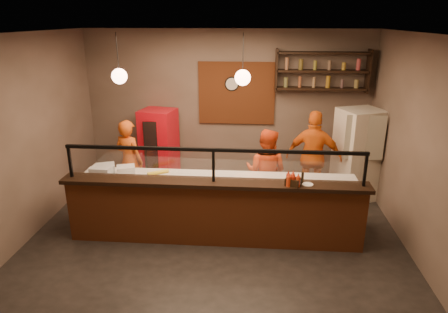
# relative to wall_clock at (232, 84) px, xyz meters

# --- Properties ---
(floor) EXTENTS (6.00, 6.00, 0.00)m
(floor) POSITION_rel_wall_clock_xyz_m (-0.10, -2.46, -2.10)
(floor) COLOR black
(floor) RESTS_ON ground
(ceiling) EXTENTS (6.00, 6.00, 0.00)m
(ceiling) POSITION_rel_wall_clock_xyz_m (-0.10, -2.46, 1.10)
(ceiling) COLOR #38322B
(ceiling) RESTS_ON wall_back
(wall_back) EXTENTS (6.00, 0.00, 6.00)m
(wall_back) POSITION_rel_wall_clock_xyz_m (-0.10, 0.04, -0.50)
(wall_back) COLOR #746055
(wall_back) RESTS_ON floor
(wall_left) EXTENTS (0.00, 5.00, 5.00)m
(wall_left) POSITION_rel_wall_clock_xyz_m (-3.10, -2.46, -0.50)
(wall_left) COLOR #746055
(wall_left) RESTS_ON floor
(wall_right) EXTENTS (0.00, 5.00, 5.00)m
(wall_right) POSITION_rel_wall_clock_xyz_m (2.90, -2.46, -0.50)
(wall_right) COLOR #746055
(wall_right) RESTS_ON floor
(wall_front) EXTENTS (6.00, 0.00, 6.00)m
(wall_front) POSITION_rel_wall_clock_xyz_m (-0.10, -4.96, -0.50)
(wall_front) COLOR #746055
(wall_front) RESTS_ON floor
(brick_patch) EXTENTS (1.60, 0.04, 1.30)m
(brick_patch) POSITION_rel_wall_clock_xyz_m (0.10, 0.01, -0.20)
(brick_patch) COLOR brown
(brick_patch) RESTS_ON wall_back
(service_counter) EXTENTS (4.60, 0.25, 1.00)m
(service_counter) POSITION_rel_wall_clock_xyz_m (-0.10, -2.76, -1.60)
(service_counter) COLOR brown
(service_counter) RESTS_ON floor
(counter_ledge) EXTENTS (4.70, 0.37, 0.06)m
(counter_ledge) POSITION_rel_wall_clock_xyz_m (-0.10, -2.76, -1.07)
(counter_ledge) COLOR black
(counter_ledge) RESTS_ON service_counter
(worktop_cabinet) EXTENTS (4.60, 0.75, 0.85)m
(worktop_cabinet) POSITION_rel_wall_clock_xyz_m (-0.10, -2.26, -1.68)
(worktop_cabinet) COLOR gray
(worktop_cabinet) RESTS_ON floor
(worktop) EXTENTS (4.60, 0.75, 0.05)m
(worktop) POSITION_rel_wall_clock_xyz_m (-0.10, -2.26, -1.23)
(worktop) COLOR white
(worktop) RESTS_ON worktop_cabinet
(sneeze_guard) EXTENTS (4.50, 0.05, 0.52)m
(sneeze_guard) POSITION_rel_wall_clock_xyz_m (-0.10, -2.76, -0.73)
(sneeze_guard) COLOR white
(sneeze_guard) RESTS_ON counter_ledge
(wall_shelving) EXTENTS (1.84, 0.28, 0.85)m
(wall_shelving) POSITION_rel_wall_clock_xyz_m (1.80, -0.14, 0.30)
(wall_shelving) COLOR black
(wall_shelving) RESTS_ON wall_back
(wall_clock) EXTENTS (0.30, 0.04, 0.30)m
(wall_clock) POSITION_rel_wall_clock_xyz_m (0.00, 0.00, 0.00)
(wall_clock) COLOR black
(wall_clock) RESTS_ON wall_back
(pendant_left) EXTENTS (0.24, 0.24, 0.77)m
(pendant_left) POSITION_rel_wall_clock_xyz_m (-1.60, -2.26, 0.45)
(pendant_left) COLOR black
(pendant_left) RESTS_ON ceiling
(pendant_right) EXTENTS (0.24, 0.24, 0.77)m
(pendant_right) POSITION_rel_wall_clock_xyz_m (0.30, -2.26, 0.45)
(pendant_right) COLOR black
(pendant_right) RESTS_ON ceiling
(cook_left) EXTENTS (0.69, 0.58, 1.62)m
(cook_left) POSITION_rel_wall_clock_xyz_m (-1.87, -1.32, -1.29)
(cook_left) COLOR #D85414
(cook_left) RESTS_ON floor
(cook_mid) EXTENTS (0.92, 0.82, 1.58)m
(cook_mid) POSITION_rel_wall_clock_xyz_m (0.72, -1.62, -1.31)
(cook_mid) COLOR red
(cook_mid) RESTS_ON floor
(cook_right) EXTENTS (1.11, 0.64, 1.79)m
(cook_right) POSITION_rel_wall_clock_xyz_m (1.63, -1.03, -1.21)
(cook_right) COLOR orange
(cook_right) RESTS_ON floor
(fridge) EXTENTS (0.95, 0.92, 1.78)m
(fridge) POSITION_rel_wall_clock_xyz_m (2.50, -0.82, -1.21)
(fridge) COLOR beige
(fridge) RESTS_ON floor
(red_cooler) EXTENTS (0.80, 0.75, 1.59)m
(red_cooler) POSITION_rel_wall_clock_xyz_m (-1.53, -0.31, -1.30)
(red_cooler) COLOR red
(red_cooler) RESTS_ON floor
(pizza_dough) EXTENTS (0.56, 0.56, 0.01)m
(pizza_dough) POSITION_rel_wall_clock_xyz_m (0.42, -2.18, -1.19)
(pizza_dough) COLOR silver
(pizza_dough) RESTS_ON worktop
(prep_tub_a) EXTENTS (0.35, 0.32, 0.15)m
(prep_tub_a) POSITION_rel_wall_clock_xyz_m (-1.65, -2.20, -1.13)
(prep_tub_a) COLOR white
(prep_tub_a) RESTS_ON worktop
(prep_tub_b) EXTENTS (0.38, 0.34, 0.16)m
(prep_tub_b) POSITION_rel_wall_clock_xyz_m (-2.01, -2.17, -1.12)
(prep_tub_b) COLOR silver
(prep_tub_b) RESTS_ON worktop
(prep_tub_c) EXTENTS (0.35, 0.29, 0.17)m
(prep_tub_c) POSITION_rel_wall_clock_xyz_m (-2.02, -2.31, -1.12)
(prep_tub_c) COLOR silver
(prep_tub_c) RESTS_ON worktop
(rolling_pin) EXTENTS (0.34, 0.24, 0.06)m
(rolling_pin) POSITION_rel_wall_clock_xyz_m (-1.11, -2.15, -1.17)
(rolling_pin) COLOR yellow
(rolling_pin) RESTS_ON worktop
(condiment_caddy) EXTENTS (0.25, 0.23, 0.11)m
(condiment_caddy) POSITION_rel_wall_clock_xyz_m (1.08, -2.82, -0.98)
(condiment_caddy) COLOR black
(condiment_caddy) RESTS_ON counter_ledge
(pepper_mill) EXTENTS (0.05, 0.05, 0.18)m
(pepper_mill) POSITION_rel_wall_clock_xyz_m (1.23, -2.74, -0.95)
(pepper_mill) COLOR black
(pepper_mill) RESTS_ON counter_ledge
(small_plate) EXTENTS (0.19, 0.19, 0.01)m
(small_plate) POSITION_rel_wall_clock_xyz_m (1.31, -2.78, -1.03)
(small_plate) COLOR silver
(small_plate) RESTS_ON counter_ledge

